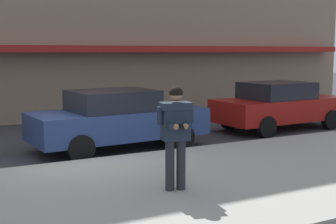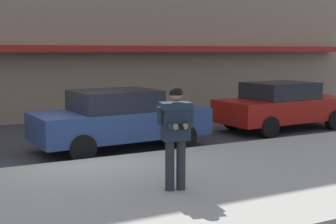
{
  "view_description": "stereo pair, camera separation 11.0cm",
  "coord_description": "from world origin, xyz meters",
  "views": [
    {
      "loc": [
        -3.17,
        -10.07,
        2.54
      ],
      "look_at": [
        0.59,
        -3.04,
        1.49
      ],
      "focal_mm": 50.0,
      "sensor_mm": 36.0,
      "label": 1
    },
    {
      "loc": [
        -3.08,
        -10.12,
        2.54
      ],
      "look_at": [
        0.59,
        -3.04,
        1.49
      ],
      "focal_mm": 50.0,
      "sensor_mm": 36.0,
      "label": 2
    }
  ],
  "objects": [
    {
      "name": "sidewalk",
      "position": [
        1.0,
        -2.85,
        0.07
      ],
      "size": [
        32.0,
        5.3,
        0.14
      ],
      "primitive_type": "cube",
      "color": "#99968E",
      "rests_on": "ground"
    },
    {
      "name": "parked_sedan_far",
      "position": [
        7.07,
        1.42,
        0.79
      ],
      "size": [
        4.6,
        2.12,
        1.54
      ],
      "color": "maroon",
      "rests_on": "ground"
    },
    {
      "name": "man_texting_on_phone",
      "position": [
        0.66,
        -3.21,
        1.25
      ],
      "size": [
        0.64,
        0.63,
        1.81
      ],
      "color": "#23232B",
      "rests_on": "sidewalk"
    },
    {
      "name": "parked_sedan_mid",
      "position": [
        1.32,
        1.05,
        0.79
      ],
      "size": [
        4.61,
        2.15,
        1.54
      ],
      "color": "navy",
      "rests_on": "ground"
    },
    {
      "name": "curb_paint_line",
      "position": [
        1.0,
        0.05,
        0.0
      ],
      "size": [
        28.0,
        0.12,
        0.01
      ],
      "primitive_type": "cube",
      "color": "silver",
      "rests_on": "ground"
    },
    {
      "name": "ground_plane",
      "position": [
        0.0,
        0.0,
        0.0
      ],
      "size": [
        80.0,
        80.0,
        0.0
      ],
      "primitive_type": "plane",
      "color": "#333338"
    }
  ]
}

